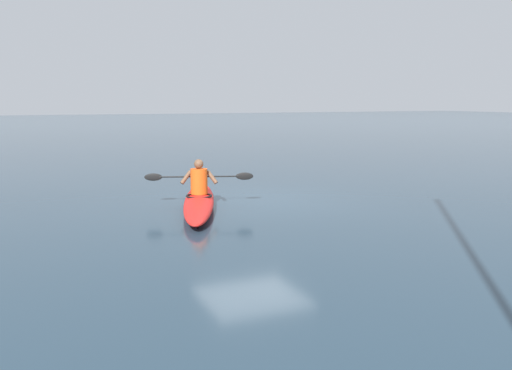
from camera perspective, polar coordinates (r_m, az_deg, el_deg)
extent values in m
plane|color=#233847|center=(13.33, -0.43, -1.49)|extent=(160.00, 160.00, 0.00)
ellipsoid|color=red|center=(12.25, -5.94, -1.74)|extent=(2.20, 4.72, 0.31)
torus|color=black|center=(12.22, -5.95, -1.13)|extent=(0.75, 0.75, 0.04)
cylinder|color=black|center=(13.63, -5.78, -0.04)|extent=(0.18, 0.18, 0.02)
cylinder|color=#E04C14|center=(12.31, -5.95, 0.38)|extent=(0.38, 0.38, 0.57)
sphere|color=brown|center=(12.26, -5.98, 2.20)|extent=(0.21, 0.21, 0.21)
cylinder|color=black|center=(12.50, -5.93, 0.87)|extent=(1.96, 0.72, 0.03)
ellipsoid|color=black|center=(12.57, -10.64, 0.81)|extent=(0.39, 0.17, 0.17)
ellipsoid|color=black|center=(12.51, -1.20, 0.93)|extent=(0.39, 0.17, 0.17)
cylinder|color=brown|center=(12.39, -7.29, 0.79)|extent=(0.31, 0.17, 0.34)
cylinder|color=brown|center=(12.38, -4.61, 0.82)|extent=(0.25, 0.26, 0.34)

